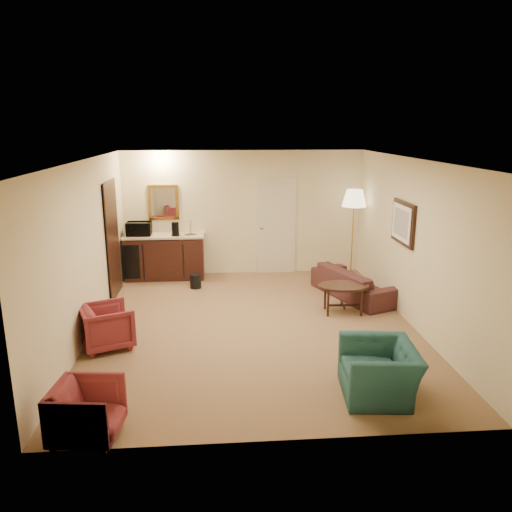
{
  "coord_description": "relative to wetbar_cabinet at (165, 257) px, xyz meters",
  "views": [
    {
      "loc": [
        -0.56,
        -7.37,
        3.08
      ],
      "look_at": [
        0.07,
        0.5,
        1.02
      ],
      "focal_mm": 35.0,
      "sensor_mm": 36.0,
      "label": 1
    }
  ],
  "objects": [
    {
      "name": "rose_chair_far",
      "position": [
        -0.25,
        -5.52,
        -0.13
      ],
      "size": [
        0.67,
        0.7,
        0.66
      ],
      "primitive_type": "imported",
      "rotation": [
        0.0,
        0.0,
        1.46
      ],
      "color": "maroon",
      "rests_on": "ground"
    },
    {
      "name": "wetbar_cabinet",
      "position": [
        0.0,
        0.0,
        0.0
      ],
      "size": [
        1.64,
        0.58,
        0.92
      ],
      "primitive_type": "cube",
      "color": "#331310",
      "rests_on": "ground"
    },
    {
      "name": "coffee_table",
      "position": [
        3.2,
        -2.25,
        -0.21
      ],
      "size": [
        0.9,
        0.64,
        0.49
      ],
      "primitive_type": "cube",
      "rotation": [
        0.0,
        0.0,
        -0.07
      ],
      "color": "black",
      "rests_on": "ground"
    },
    {
      "name": "coffee_maker",
      "position": [
        0.25,
        -0.11,
        0.6
      ],
      "size": [
        0.19,
        0.19,
        0.28
      ],
      "primitive_type": "cylinder",
      "rotation": [
        0.0,
        0.0,
        -0.34
      ],
      "color": "black",
      "rests_on": "wetbar_cabinet"
    },
    {
      "name": "teal_armchair",
      "position": [
        2.95,
        -4.92,
        -0.05
      ],
      "size": [
        0.7,
        1.0,
        0.83
      ],
      "primitive_type": "imported",
      "rotation": [
        0.0,
        0.0,
        -1.66
      ],
      "color": "#215451",
      "rests_on": "ground"
    },
    {
      "name": "microwave",
      "position": [
        -0.49,
        -0.0,
        0.63
      ],
      "size": [
        0.49,
        0.28,
        0.33
      ],
      "primitive_type": "imported",
      "rotation": [
        0.0,
        0.0,
        -0.01
      ],
      "color": "black",
      "rests_on": "wetbar_cabinet"
    },
    {
      "name": "floor_lamp",
      "position": [
        3.85,
        -0.32,
        0.47
      ],
      "size": [
        0.59,
        0.59,
        1.86
      ],
      "primitive_type": "cube",
      "rotation": [
        0.0,
        0.0,
        -0.22
      ],
      "color": "gold",
      "rests_on": "ground"
    },
    {
      "name": "ground",
      "position": [
        1.65,
        -2.72,
        -0.46
      ],
      "size": [
        6.0,
        6.0,
        0.0
      ],
      "primitive_type": "plane",
      "color": "brown",
      "rests_on": "ground"
    },
    {
      "name": "rose_chair_near",
      "position": [
        -0.5,
        -3.33,
        -0.11
      ],
      "size": [
        0.84,
        0.86,
        0.69
      ],
      "primitive_type": "imported",
      "rotation": [
        0.0,
        0.0,
        1.97
      ],
      "color": "maroon",
      "rests_on": "ground"
    },
    {
      "name": "waste_bin",
      "position": [
        0.65,
        -0.72,
        -0.32
      ],
      "size": [
        0.24,
        0.24,
        0.27
      ],
      "primitive_type": "cylinder",
      "rotation": [
        0.0,
        0.0,
        0.12
      ],
      "color": "black",
      "rests_on": "ground"
    },
    {
      "name": "sofa",
      "position": [
        3.6,
        -1.47,
        -0.1
      ],
      "size": [
        1.18,
        1.92,
        0.72
      ],
      "primitive_type": "imported",
      "rotation": [
        0.0,
        0.0,
        1.95
      ],
      "color": "black",
      "rests_on": "ground"
    },
    {
      "name": "room_walls",
      "position": [
        1.55,
        -1.95,
        1.26
      ],
      "size": [
        5.02,
        6.01,
        2.61
      ],
      "color": "beige",
      "rests_on": "ground"
    }
  ]
}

